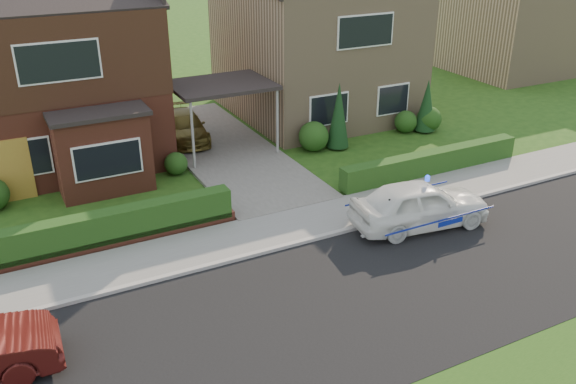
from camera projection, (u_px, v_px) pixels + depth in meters
ground at (385, 290)px, 15.46m from camera, size 120.00×120.00×0.00m
road at (385, 290)px, 15.46m from camera, size 60.00×6.00×0.02m
kerb at (325, 236)px, 17.89m from camera, size 60.00×0.16×0.12m
sidewalk at (307, 222)px, 18.74m from camera, size 60.00×2.00×0.10m
driveway at (224, 150)px, 24.29m from camera, size 3.80×12.00×0.12m
house_left at (46, 56)px, 22.64m from camera, size 7.50×9.53×7.25m
house_right at (315, 33)px, 27.58m from camera, size 7.50×8.06×7.25m
carport_link at (221, 86)px, 23.15m from camera, size 3.80×3.00×2.77m
dwarf_wall at (108, 244)px, 17.24m from camera, size 7.70×0.25×0.36m
hedge_left at (107, 247)px, 17.44m from camera, size 7.50×0.55×0.90m
hedge_right at (430, 175)px, 22.17m from camera, size 7.50×0.55×0.80m
shrub_left_mid at (133, 168)px, 21.01m from camera, size 1.32×1.32×1.32m
shrub_left_near at (176, 164)px, 22.02m from camera, size 0.84×0.84×0.84m
shrub_right_near at (314, 136)px, 24.10m from camera, size 1.20×1.20×1.20m
shrub_right_mid at (406, 122)px, 26.14m from camera, size 0.96×0.96×0.96m
shrub_right_far at (429, 119)px, 26.28m from camera, size 1.08×1.08×1.08m
conifer_a at (338, 117)px, 24.06m from camera, size 0.90×0.90×2.60m
conifer_b at (426, 107)px, 25.96m from camera, size 0.90×0.90×2.20m
neighbour_right at (509, 25)px, 35.53m from camera, size 6.50×7.00×5.20m
police_car at (420, 205)px, 18.29m from camera, size 3.90×4.43×1.61m
driveway_car at (185, 126)px, 25.01m from camera, size 2.02×3.94×1.10m
potted_plant_a at (3, 248)px, 16.63m from camera, size 0.46×0.38×0.75m
potted_plant_b at (75, 232)px, 17.41m from camera, size 0.54×0.51×0.77m
potted_plant_c at (209, 205)px, 19.10m from camera, size 0.52×0.52×0.70m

